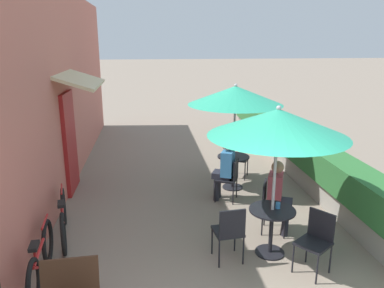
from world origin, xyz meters
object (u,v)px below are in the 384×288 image
(cafe_chair_mid_right, at_px, (236,156))
(patio_table_mid, at_px, (233,166))
(patio_umbrella_near, at_px, (278,123))
(bicycle_second, at_px, (63,218))
(seated_patron_mid_left, at_px, (225,167))
(patio_table_near, at_px, (271,224))
(coffee_cup_near, at_px, (278,205))
(patio_umbrella_mid, at_px, (235,95))
(bicycle_leaning, at_px, (41,260))
(seated_patron_near_right, at_px, (278,194))
(cafe_chair_near_left, at_px, (316,237))
(cafe_chair_near_back, at_px, (230,230))
(cafe_chair_near_right, at_px, (271,203))
(cafe_chair_mid_left, at_px, (230,176))

(cafe_chair_mid_right, bearing_deg, patio_table_mid, 6.40)
(patio_umbrella_near, relative_size, bicycle_second, 1.38)
(seated_patron_mid_left, bearing_deg, patio_table_near, -147.41)
(patio_umbrella_near, xyz_separation_m, coffee_cup_near, (0.09, 0.03, -1.26))
(patio_table_mid, height_order, patio_umbrella_mid, patio_umbrella_mid)
(patio_table_near, relative_size, patio_table_mid, 1.00)
(patio_umbrella_mid, bearing_deg, bicycle_leaning, -137.67)
(seated_patron_near_right, height_order, patio_umbrella_mid, patio_umbrella_mid)
(cafe_chair_near_left, distance_m, seated_patron_near_right, 1.14)
(patio_table_near, relative_size, bicycle_leaning, 0.44)
(patio_table_near, xyz_separation_m, patio_table_mid, (0.01, 2.62, 0.00))
(cafe_chair_near_back, xyz_separation_m, bicycle_second, (-2.51, 0.99, -0.17))
(cafe_chair_near_back, height_order, seated_patron_mid_left, seated_patron_mid_left)
(patio_table_near, relative_size, seated_patron_mid_left, 0.58)
(patio_umbrella_mid, distance_m, bicycle_leaning, 4.69)
(coffee_cup_near, height_order, patio_table_mid, coffee_cup_near)
(patio_table_near, bearing_deg, patio_umbrella_near, -90.00)
(patio_table_mid, relative_size, bicycle_leaning, 0.44)
(patio_umbrella_mid, height_order, seated_patron_mid_left, patio_umbrella_mid)
(coffee_cup_near, xyz_separation_m, bicycle_leaning, (-3.31, -0.36, -0.43))
(coffee_cup_near, bearing_deg, bicycle_second, 166.17)
(patio_umbrella_near, xyz_separation_m, patio_table_mid, (0.01, 2.62, -1.53))
(patio_table_near, bearing_deg, cafe_chair_near_left, -46.98)
(coffee_cup_near, height_order, bicycle_leaning, coffee_cup_near)
(cafe_chair_near_back, bearing_deg, cafe_chair_mid_right, 68.84)
(cafe_chair_near_right, bearing_deg, cafe_chair_mid_right, -157.06)
(cafe_chair_near_right, relative_size, cafe_chair_mid_left, 1.00)
(cafe_chair_near_right, bearing_deg, bicycle_second, -69.68)
(coffee_cup_near, height_order, patio_umbrella_mid, patio_umbrella_mid)
(cafe_chair_near_right, distance_m, patio_table_mid, 1.97)
(patio_umbrella_near, distance_m, cafe_chair_mid_right, 3.60)
(seated_patron_near_right, bearing_deg, patio_umbrella_near, -2.97)
(cafe_chair_mid_left, bearing_deg, bicycle_leaning, 151.28)
(coffee_cup_near, distance_m, bicycle_leaning, 3.36)
(cafe_chair_near_left, height_order, seated_patron_near_right, seated_patron_near_right)
(cafe_chair_mid_left, bearing_deg, coffee_cup_near, -147.39)
(coffee_cup_near, bearing_deg, patio_umbrella_mid, 91.76)
(patio_umbrella_near, xyz_separation_m, cafe_chair_mid_right, (0.22, 3.27, -1.50))
(cafe_chair_near_right, height_order, bicycle_leaning, cafe_chair_near_right)
(patio_table_near, relative_size, seated_patron_near_right, 0.58)
(cafe_chair_near_left, distance_m, coffee_cup_near, 0.70)
(bicycle_second, bearing_deg, cafe_chair_mid_right, 23.94)
(cafe_chair_near_left, relative_size, cafe_chair_mid_left, 1.00)
(cafe_chair_near_left, bearing_deg, patio_umbrella_mid, -28.29)
(seated_patron_near_right, distance_m, patio_table_mid, 2.03)
(coffee_cup_near, relative_size, bicycle_second, 0.05)
(cafe_chair_near_right, height_order, patio_umbrella_mid, patio_umbrella_mid)
(cafe_chair_mid_left, bearing_deg, patio_umbrella_near, -150.14)
(seated_patron_near_right, distance_m, bicycle_leaning, 3.67)
(patio_table_mid, distance_m, patio_umbrella_mid, 1.53)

